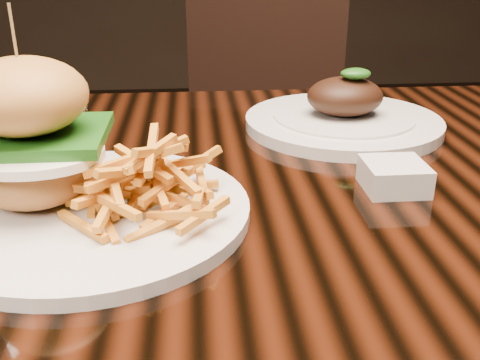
{
  "coord_description": "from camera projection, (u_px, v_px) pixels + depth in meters",
  "views": [
    {
      "loc": [
        -0.04,
        -0.65,
        1.03
      ],
      "look_at": [
        0.01,
        -0.14,
        0.81
      ],
      "focal_mm": 42.0,
      "sensor_mm": 36.0,
      "label": 1
    }
  ],
  "objects": [
    {
      "name": "dining_table",
      "position": [
        225.0,
        234.0,
        0.74
      ],
      "size": [
        1.6,
        0.9,
        0.75
      ],
      "color": "black",
      "rests_on": "ground"
    },
    {
      "name": "burger_plate",
      "position": [
        81.0,
        168.0,
        0.59
      ],
      "size": [
        0.34,
        0.34,
        0.22
      ],
      "rotation": [
        0.0,
        0.0,
        -0.21
      ],
      "color": "silver",
      "rests_on": "dining_table"
    },
    {
      "name": "ramekin",
      "position": [
        394.0,
        176.0,
        0.67
      ],
      "size": [
        0.09,
        0.09,
        0.03
      ],
      "primitive_type": "cube",
      "rotation": [
        0.0,
        0.0,
        -0.33
      ],
      "color": "silver",
      "rests_on": "dining_table"
    },
    {
      "name": "water_tumbler",
      "position": [
        63.0,
        120.0,
        0.78
      ],
      "size": [
        0.07,
        0.07,
        0.09
      ],
      "primitive_type": "cylinder",
      "color": "white",
      "rests_on": "dining_table"
    },
    {
      "name": "far_dish",
      "position": [
        343.0,
        117.0,
        0.89
      ],
      "size": [
        0.31,
        0.31,
        0.1
      ],
      "rotation": [
        0.0,
        0.0,
        0.05
      ],
      "color": "silver",
      "rests_on": "dining_table"
    },
    {
      "name": "chair_far",
      "position": [
        262.0,
        124.0,
        1.62
      ],
      "size": [
        0.54,
        0.54,
        0.95
      ],
      "rotation": [
        0.0,
        0.0,
        -0.19
      ],
      "color": "black",
      "rests_on": "ground"
    }
  ]
}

